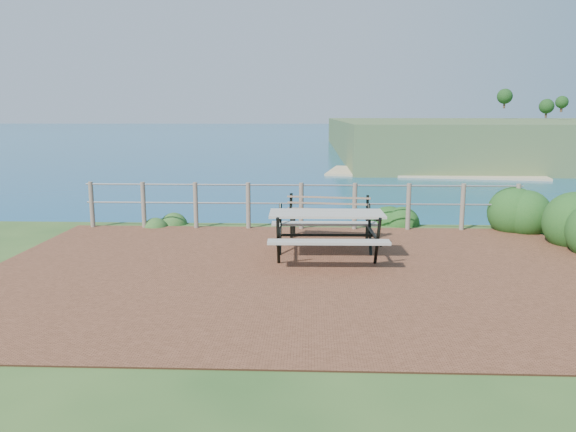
% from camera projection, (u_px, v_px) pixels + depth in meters
% --- Properties ---
extents(ground, '(10.00, 7.00, 0.12)m').
position_uv_depth(ground, '(298.00, 272.00, 8.92)').
color(ground, brown).
rests_on(ground, ground).
extents(ocean, '(1200.00, 1200.00, 0.00)m').
position_uv_depth(ocean, '(310.00, 120.00, 205.49)').
color(ocean, '#15657F').
rests_on(ocean, ground).
extents(safety_railing, '(9.40, 0.10, 1.00)m').
position_uv_depth(safety_railing, '(301.00, 203.00, 12.11)').
color(safety_railing, '#6B5B4C').
rests_on(safety_railing, ground).
extents(picnic_table, '(1.95, 1.67, 0.81)m').
position_uv_depth(picnic_table, '(326.00, 231.00, 9.56)').
color(picnic_table, gray).
rests_on(picnic_table, ground).
extents(park_bench, '(1.67, 0.62, 0.92)m').
position_uv_depth(park_bench, '(330.00, 209.00, 11.21)').
color(park_bench, brown).
rests_on(park_bench, ground).
extents(shrub_right_edge, '(1.15, 1.15, 1.64)m').
position_uv_depth(shrub_right_edge, '(521.00, 229.00, 12.29)').
color(shrub_right_edge, '#154718').
rests_on(shrub_right_edge, ground).
extents(shrub_lip_west, '(0.67, 0.67, 0.37)m').
position_uv_depth(shrub_lip_west, '(167.00, 225.00, 12.64)').
color(shrub_lip_west, '#1E5221').
rests_on(shrub_lip_west, ground).
extents(shrub_lip_east, '(0.86, 0.86, 0.63)m').
position_uv_depth(shrub_lip_east, '(397.00, 223.00, 12.96)').
color(shrub_lip_east, '#154718').
rests_on(shrub_lip_east, ground).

